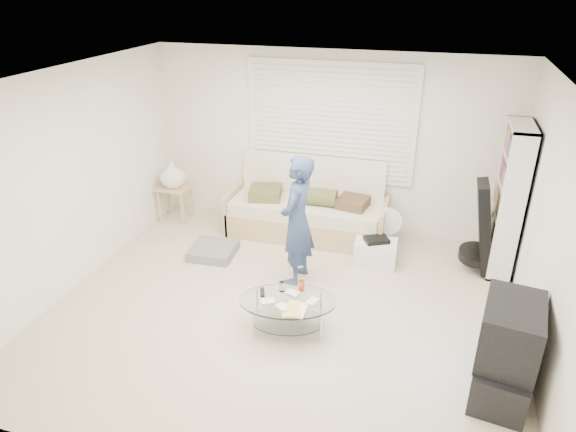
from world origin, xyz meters
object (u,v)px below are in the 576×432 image
(coffee_table, at_px, (288,306))
(tv_unit, at_px, (506,351))
(futon_sofa, at_px, (308,210))
(bookshelf, at_px, (508,200))

(coffee_table, bearing_deg, tv_unit, -8.24)
(futon_sofa, relative_size, tv_unit, 2.42)
(tv_unit, distance_m, coffee_table, 2.07)
(tv_unit, height_order, coffee_table, tv_unit)
(bookshelf, bearing_deg, futon_sofa, 174.52)
(tv_unit, bearing_deg, bookshelf, 86.84)
(futon_sofa, distance_m, tv_unit, 3.48)
(coffee_table, bearing_deg, bookshelf, 42.39)
(bookshelf, bearing_deg, coffee_table, -137.61)
(futon_sofa, xyz_separation_m, bookshelf, (2.53, -0.24, 0.57))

